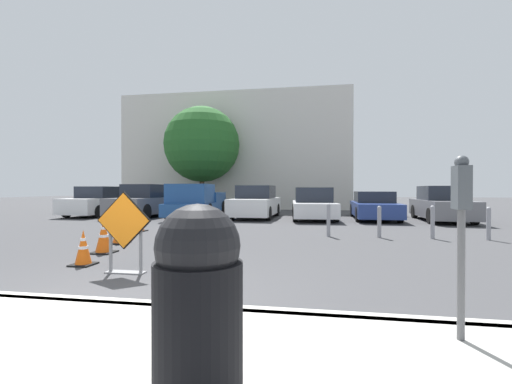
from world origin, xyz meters
TOP-DOWN VIEW (x-y plane):
  - ground_plane at (0.00, 10.00)m, footprint 96.00×96.00m
  - curb_lip at (0.00, 0.00)m, footprint 26.10×0.20m
  - road_closed_sign at (-0.67, 1.67)m, footprint 0.95×0.20m
  - traffic_cone_nearest at (-1.74, 2.11)m, footprint 0.39×0.39m
  - traffic_cone_second at (-2.10, 3.26)m, footprint 0.46×0.46m
  - traffic_cone_third at (-2.49, 4.50)m, footprint 0.44×0.44m
  - traffic_cone_fourth at (-2.99, 5.56)m, footprint 0.38×0.38m
  - traffic_cone_fifth at (-3.25, 6.91)m, footprint 0.43×0.43m
  - parked_car_nearest at (-8.60, 12.67)m, footprint 2.02×4.23m
  - parked_car_second at (-5.86, 12.25)m, footprint 2.06×4.31m
  - pickup_truck at (-3.09, 11.92)m, footprint 2.24×5.15m
  - parked_car_third at (-0.37, 12.83)m, footprint 1.99×4.42m
  - parked_car_fourth at (2.37, 12.52)m, footprint 2.15×4.59m
  - parked_car_fifth at (5.12, 12.86)m, footprint 1.97×4.70m
  - parked_car_sixth at (7.86, 12.48)m, footprint 1.96×4.58m
  - trash_bin at (1.69, -1.45)m, footprint 0.56×0.56m
  - bollard_nearest at (2.82, 6.70)m, footprint 0.12×0.12m
  - bollard_second at (4.24, 6.70)m, footprint 0.12×0.12m
  - bollard_third at (5.66, 6.70)m, footprint 0.12×0.12m
  - bollard_fourth at (7.08, 6.70)m, footprint 0.12×0.12m
  - parking_meter at (3.60, -0.42)m, footprint 0.11×0.15m
  - building_facade_backdrop at (-3.23, 21.86)m, footprint 16.31×5.00m
  - street_tree_behind_lot at (-4.82, 17.97)m, footprint 4.92×4.92m

SIDE VIEW (x-z plane):
  - ground_plane at x=0.00m, z-range 0.00..0.00m
  - curb_lip at x=0.00m, z-range 0.00..0.14m
  - traffic_cone_third at x=-2.49m, z-range -0.01..0.57m
  - traffic_cone_fifth at x=-3.25m, z-range -0.01..0.60m
  - traffic_cone_nearest at x=-1.74m, z-range -0.01..0.63m
  - traffic_cone_fourth at x=-2.99m, z-range -0.01..0.70m
  - traffic_cone_second at x=-2.10m, z-range -0.01..0.73m
  - bollard_fourth at x=7.08m, z-range 0.03..0.93m
  - bollard_second at x=4.24m, z-range 0.03..0.93m
  - bollard_third at x=5.66m, z-range 0.03..0.96m
  - bollard_nearest at x=2.82m, z-range 0.03..0.99m
  - parked_car_fifth at x=5.12m, z-range -0.04..1.24m
  - parked_car_fourth at x=2.37m, z-range -0.06..1.39m
  - parked_car_nearest at x=-8.60m, z-range -0.06..1.45m
  - parked_car_sixth at x=7.86m, z-range -0.07..1.46m
  - parked_car_third at x=-0.37m, z-range -0.07..1.49m
  - trash_bin at x=1.69m, z-range 0.14..1.30m
  - pickup_truck at x=-3.09m, z-range -0.08..1.53m
  - road_closed_sign at x=-0.67m, z-range 0.06..1.41m
  - parked_car_second at x=-5.86m, z-range -0.07..1.55m
  - parking_meter at x=3.60m, z-range 0.41..1.94m
  - building_facade_backdrop at x=-3.23m, z-range 0.00..8.17m
  - street_tree_behind_lot at x=-4.82m, z-range 0.92..7.69m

